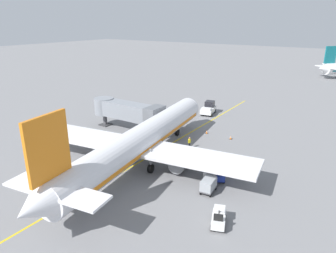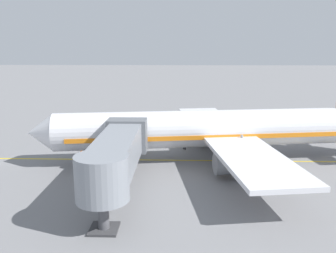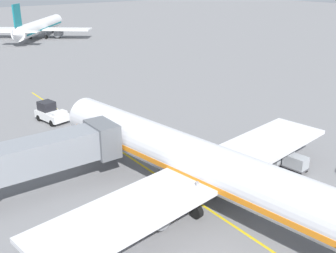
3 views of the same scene
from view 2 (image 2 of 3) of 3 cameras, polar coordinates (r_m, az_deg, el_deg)
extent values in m
plane|color=slate|center=(37.24, 9.30, -5.38)|extent=(400.00, 400.00, 0.00)
cube|color=gold|center=(37.24, 9.30, -5.37)|extent=(0.24, 80.00, 0.01)
cylinder|color=silver|center=(36.66, 7.58, -0.29)|extent=(8.30, 32.20, 3.70)
cube|color=orange|center=(36.76, 7.56, -0.99)|extent=(7.97, 29.67, 0.44)
cone|color=silver|center=(36.55, -19.58, -0.95)|extent=(3.94, 2.90, 3.63)
cube|color=black|center=(36.04, -16.87, 0.11)|extent=(2.91, 1.49, 0.60)
cube|color=silver|center=(37.06, 9.06, -1.22)|extent=(30.44, 9.49, 0.36)
cylinder|color=gray|center=(32.10, 10.21, -5.74)|extent=(2.44, 3.46, 2.00)
cylinder|color=gray|center=(42.34, 5.98, -1.15)|extent=(2.44, 3.46, 2.00)
cylinder|color=black|center=(36.37, -9.99, -4.93)|extent=(0.60, 1.15, 1.10)
cylinder|color=gray|center=(35.94, -10.09, -2.57)|extent=(0.24, 0.24, 2.00)
cylinder|color=black|center=(35.78, 11.47, -5.29)|extent=(0.60, 1.15, 1.10)
cylinder|color=gray|center=(35.35, 11.58, -2.89)|extent=(0.24, 0.24, 2.00)
cylinder|color=black|center=(39.99, 9.46, -3.31)|extent=(0.60, 1.15, 1.10)
cylinder|color=gray|center=(39.60, 9.54, -1.16)|extent=(0.24, 0.24, 2.00)
cube|color=gray|center=(27.98, -7.94, -3.89)|extent=(11.65, 2.80, 2.60)
cube|color=slate|center=(32.77, -6.48, -1.43)|extent=(2.00, 3.50, 2.99)
cylinder|color=gray|center=(22.55, -10.43, -8.05)|extent=(3.36, 3.36, 2.86)
cylinder|color=#4C4C51|center=(23.49, -10.20, -13.52)|extent=(0.70, 0.70, 2.19)
cube|color=#38383A|center=(23.95, -10.10, -15.70)|extent=(1.80, 1.80, 0.16)
cube|color=#1E339E|center=(47.01, 4.62, -0.70)|extent=(2.33, 2.76, 0.70)
cube|color=#1E339E|center=(46.51, 3.93, -0.12)|extent=(1.42, 1.43, 0.44)
cube|color=black|center=(47.25, 5.32, 0.18)|extent=(0.80, 0.57, 0.64)
cylinder|color=black|center=(46.80, 4.50, 0.05)|extent=(0.21, 0.27, 0.54)
cylinder|color=black|center=(46.18, 4.09, -1.38)|extent=(0.46, 0.58, 0.56)
cylinder|color=black|center=(47.06, 3.36, -1.11)|extent=(0.46, 0.58, 0.56)
cylinder|color=black|center=(47.15, 5.86, -1.13)|extent=(0.46, 0.58, 0.56)
cylinder|color=black|center=(48.01, 5.11, -0.87)|extent=(0.46, 0.58, 0.56)
cube|color=silver|center=(51.52, 13.18, 0.17)|extent=(2.00, 2.76, 0.70)
cube|color=silver|center=(51.05, 12.55, 0.74)|extent=(1.32, 1.34, 0.44)
cube|color=black|center=(51.75, 13.86, 0.95)|extent=(0.84, 0.44, 0.64)
cylinder|color=black|center=(51.33, 13.10, 0.87)|extent=(0.17, 0.27, 0.54)
cylinder|color=black|center=(50.70, 12.64, -0.41)|extent=(0.38, 0.59, 0.56)
cylinder|color=black|center=(51.60, 12.02, -0.15)|extent=(0.38, 0.59, 0.56)
cylinder|color=black|center=(51.61, 14.30, -0.26)|extent=(0.38, 0.59, 0.56)
cylinder|color=black|center=(52.50, 13.67, -0.02)|extent=(0.38, 0.59, 0.56)
cube|color=#4C4C51|center=(46.14, 2.21, -1.19)|extent=(1.53, 2.33, 0.12)
cube|color=#999EA3|center=(46.00, 2.22, -0.46)|extent=(1.45, 2.21, 1.10)
cylinder|color=#4C4C51|center=(46.00, 0.42, -1.24)|extent=(0.14, 0.70, 0.07)
cylinder|color=black|center=(45.58, 1.26, -1.67)|extent=(0.16, 0.37, 0.36)
cylinder|color=black|center=(46.65, 1.13, -1.34)|extent=(0.16, 0.37, 0.36)
cylinder|color=black|center=(45.76, 3.32, -1.63)|extent=(0.16, 0.37, 0.36)
cylinder|color=black|center=(46.83, 3.14, -1.30)|extent=(0.16, 0.37, 0.36)
cube|color=#4C4C51|center=(46.70, 5.89, -1.08)|extent=(1.53, 2.33, 0.12)
cube|color=#999EA3|center=(46.56, 5.90, -0.35)|extent=(1.45, 2.21, 1.10)
cylinder|color=#4C4C51|center=(46.47, 4.12, -1.13)|extent=(0.14, 0.70, 0.07)
cylinder|color=black|center=(46.09, 4.99, -1.55)|extent=(0.16, 0.37, 0.36)
cylinder|color=black|center=(47.15, 4.78, -1.23)|extent=(0.16, 0.37, 0.36)
cylinder|color=black|center=(46.38, 7.00, -1.51)|extent=(0.16, 0.37, 0.36)
cylinder|color=black|center=(47.44, 6.74, -1.19)|extent=(0.16, 0.37, 0.36)
cube|color=#4C4C51|center=(47.63, 8.48, -0.89)|extent=(1.53, 2.33, 0.12)
cube|color=#999EA3|center=(47.49, 8.51, -0.17)|extent=(1.45, 2.21, 1.10)
cylinder|color=#4C4C51|center=(47.33, 6.77, -0.93)|extent=(0.14, 0.70, 0.07)
cylinder|color=black|center=(46.98, 7.64, -1.35)|extent=(0.16, 0.37, 0.36)
cylinder|color=black|center=(48.03, 7.37, -1.04)|extent=(0.16, 0.37, 0.36)
cylinder|color=black|center=(47.35, 9.60, -1.31)|extent=(0.16, 0.37, 0.36)
cylinder|color=black|center=(48.39, 9.29, -1.00)|extent=(0.16, 0.37, 0.36)
cylinder|color=#232328|center=(40.69, 2.53, -3.06)|extent=(0.15, 0.15, 0.85)
cylinder|color=#232328|center=(40.59, 2.77, -3.10)|extent=(0.15, 0.15, 0.85)
cube|color=yellow|center=(40.45, 2.66, -2.09)|extent=(0.41, 0.45, 0.60)
cylinder|color=yellow|center=(40.60, 2.36, -2.11)|extent=(0.20, 0.24, 0.57)
cylinder|color=yellow|center=(40.34, 2.96, -2.21)|extent=(0.20, 0.24, 0.57)
sphere|color=tan|center=(40.35, 2.66, -1.50)|extent=(0.22, 0.22, 0.22)
cube|color=red|center=(40.34, 2.66, -1.47)|extent=(0.21, 0.26, 0.10)
cylinder|color=#232328|center=(39.98, -3.94, -3.36)|extent=(0.15, 0.15, 0.85)
cylinder|color=#232328|center=(39.97, -3.65, -3.36)|extent=(0.15, 0.15, 0.85)
cube|color=yellow|center=(39.78, -3.81, -2.36)|extent=(0.25, 0.39, 0.60)
cylinder|color=yellow|center=(39.82, -4.17, -2.42)|extent=(0.09, 0.22, 0.57)
cylinder|color=yellow|center=(39.78, -3.45, -2.43)|extent=(0.09, 0.22, 0.57)
sphere|color=beige|center=(39.68, -3.82, -1.76)|extent=(0.22, 0.22, 0.22)
cube|color=red|center=(39.67, -3.82, -1.73)|extent=(0.09, 0.27, 0.10)
cube|color=black|center=(40.70, -13.56, -3.99)|extent=(0.36, 0.36, 0.04)
cone|color=orange|center=(40.62, -13.58, -3.59)|extent=(0.30, 0.30, 0.55)
cylinder|color=white|center=(40.61, -13.58, -3.56)|extent=(0.21, 0.21, 0.06)
cube|color=black|center=(44.65, -11.88, -2.45)|extent=(0.36, 0.36, 0.04)
cone|color=orange|center=(44.57, -11.89, -2.09)|extent=(0.30, 0.30, 0.55)
cylinder|color=white|center=(44.57, -11.90, -2.05)|extent=(0.21, 0.21, 0.06)
camera|label=1|loc=(67.21, 31.94, 16.09)|focal=32.96mm
camera|label=3|loc=(31.43, 63.26, 17.66)|focal=43.82mm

